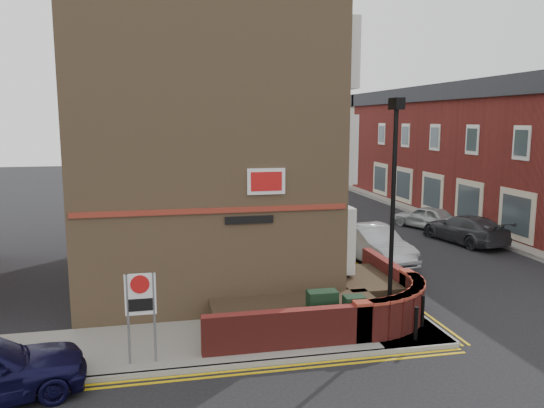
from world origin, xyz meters
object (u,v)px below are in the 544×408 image
(lamppost, at_px, (393,215))
(zone_sign, at_px, (141,302))
(utility_cabinet_large, at_px, (322,312))
(silver_car_near, at_px, (372,244))

(lamppost, distance_m, zone_sign, 6.85)
(lamppost, bearing_deg, zone_sign, -173.93)
(utility_cabinet_large, distance_m, zone_sign, 4.86)
(lamppost, relative_size, silver_car_near, 1.37)
(zone_sign, xyz_separation_m, silver_car_near, (9.06, 7.88, -0.88))
(utility_cabinet_large, relative_size, silver_car_near, 0.26)
(lamppost, bearing_deg, utility_cabinet_large, 176.99)
(zone_sign, bearing_deg, silver_car_near, 41.01)
(lamppost, distance_m, utility_cabinet_large, 3.24)
(lamppost, height_order, zone_sign, lamppost)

